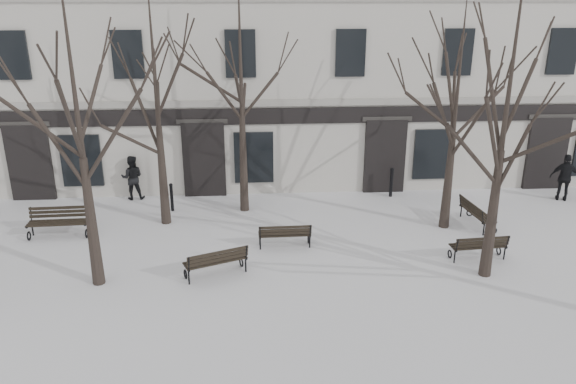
{
  "coord_description": "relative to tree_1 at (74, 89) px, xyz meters",
  "views": [
    {
      "loc": [
        -1.62,
        -12.8,
        7.61
      ],
      "look_at": [
        -0.6,
        3.0,
        1.86
      ],
      "focal_mm": 35.0,
      "sensor_mm": 36.0,
      "label": 1
    }
  ],
  "objects": [
    {
      "name": "ground",
      "position": [
        5.92,
        -1.13,
        -5.31
      ],
      "size": [
        100.0,
        100.0,
        0.0
      ],
      "primitive_type": "plane",
      "color": "white",
      "rests_on": "ground"
    },
    {
      "name": "building",
      "position": [
        5.92,
        11.83,
        0.2
      ],
      "size": [
        40.4,
        10.2,
        11.4
      ],
      "color": "#B9B5AB",
      "rests_on": "ground"
    },
    {
      "name": "tree_1",
      "position": [
        0.0,
        0.0,
        0.0
      ],
      "size": [
        5.95,
        5.95,
        8.5
      ],
      "color": "black",
      "rests_on": "ground"
    },
    {
      "name": "tree_2",
      "position": [
        10.75,
        -0.22,
        0.1
      ],
      "size": [
        6.06,
        6.06,
        8.66
      ],
      "color": "black",
      "rests_on": "ground"
    },
    {
      "name": "tree_4",
      "position": [
        1.26,
        4.16,
        -0.28
      ],
      "size": [
        5.64,
        5.64,
        8.05
      ],
      "color": "black",
      "rests_on": "ground"
    },
    {
      "name": "tree_5",
      "position": [
        3.94,
        5.18,
        -0.11
      ],
      "size": [
        5.83,
        5.83,
        8.32
      ],
      "color": "black",
      "rests_on": "ground"
    },
    {
      "name": "tree_6",
      "position": [
        10.7,
        3.2,
        -0.69
      ],
      "size": [
        5.18,
        5.18,
        7.39
      ],
      "color": "black",
      "rests_on": "ground"
    },
    {
      "name": "bench_1",
      "position": [
        3.21,
        0.18,
        -4.83
      ],
      "size": [
        1.84,
        1.24,
        0.88
      ],
      "rotation": [
        0.0,
        0.0,
        3.53
      ],
      "color": "black",
      "rests_on": "ground"
    },
    {
      "name": "bench_2",
      "position": [
        10.91,
        0.72,
        -4.86
      ],
      "size": [
        1.69,
        0.73,
        0.83
      ],
      "rotation": [
        0.0,
        0.0,
        3.22
      ],
      "color": "black",
      "rests_on": "ground"
    },
    {
      "name": "bench_3",
      "position": [
        -2.05,
        3.27,
        -4.79
      ],
      "size": [
        1.93,
        0.77,
        0.96
      ],
      "rotation": [
        0.0,
        0.0,
        0.04
      ],
      "color": "black",
      "rests_on": "ground"
    },
    {
      "name": "bench_4",
      "position": [
        5.22,
        1.94,
        -4.87
      ],
      "size": [
        1.64,
        0.63,
        0.82
      ],
      "rotation": [
        0.0,
        0.0,
        3.17
      ],
      "color": "black",
      "rests_on": "ground"
    },
    {
      "name": "bench_5",
      "position": [
        11.79,
        3.23,
        -4.85
      ],
      "size": [
        0.8,
        1.76,
        0.86
      ],
      "rotation": [
        0.0,
        0.0,
        1.68
      ],
      "color": "black",
      "rests_on": "ground"
    },
    {
      "name": "bollard_a",
      "position": [
        1.33,
        5.25,
        -4.75
      ],
      "size": [
        0.14,
        0.14,
        1.06
      ],
      "color": "black",
      "rests_on": "ground"
    },
    {
      "name": "bollard_b",
      "position": [
        9.59,
        6.22,
        -4.69
      ],
      "size": [
        0.15,
        0.15,
        1.16
      ],
      "color": "black",
      "rests_on": "ground"
    },
    {
      "name": "pedestrian_b",
      "position": [
        -0.31,
        6.61,
        -5.31
      ],
      "size": [
        0.87,
        0.7,
        1.71
      ],
      "primitive_type": "imported",
      "rotation": [
        0.0,
        0.0,
        3.21
      ],
      "color": "black",
      "rests_on": "ground"
    },
    {
      "name": "pedestrian_c",
      "position": [
        16.03,
        5.42,
        -5.31
      ],
      "size": [
        1.14,
        0.85,
        1.8
      ],
      "primitive_type": "imported",
      "rotation": [
        0.0,
        0.0,
        2.71
      ],
      "color": "black",
      "rests_on": "ground"
    }
  ]
}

